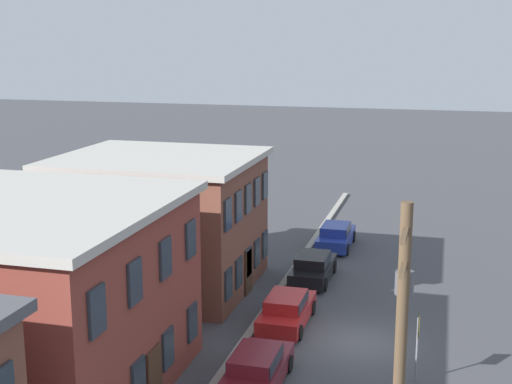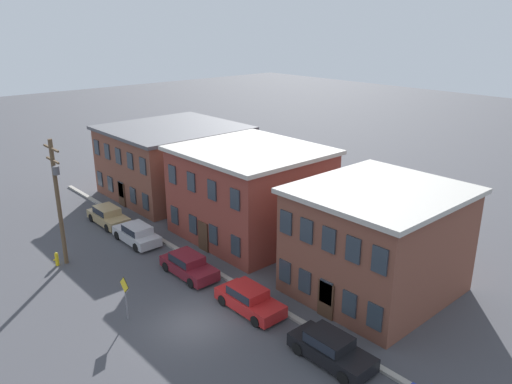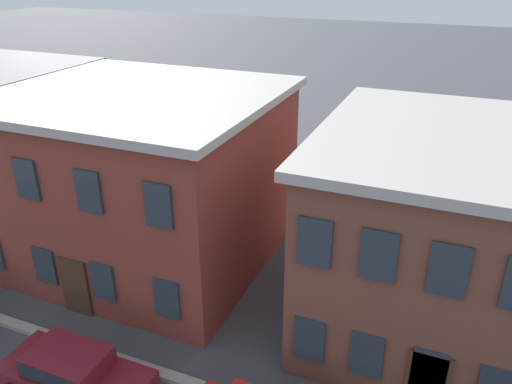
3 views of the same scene
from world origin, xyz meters
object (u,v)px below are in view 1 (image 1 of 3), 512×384
at_px(car_red, 287,309).
at_px(caution_sign, 418,336).
at_px(car_black, 313,267).
at_px(car_blue, 336,235).
at_px(utility_pole, 400,362).
at_px(car_maroon, 256,368).

relative_size(car_red, caution_sign, 1.66).
distance_m(car_black, car_blue, 6.23).
bearing_deg(utility_pole, caution_sign, -0.97).
distance_m(car_maroon, car_red, 5.83).
bearing_deg(utility_pole, car_blue, 11.98).
bearing_deg(car_blue, caution_sign, -161.25).
distance_m(car_red, car_blue, 12.33).
height_order(car_maroon, caution_sign, caution_sign).
distance_m(car_blue, utility_pole, 26.04).
relative_size(car_blue, utility_pole, 0.50).
xyz_separation_m(car_red, caution_sign, (-3.83, -5.72, 1.03)).
relative_size(car_maroon, utility_pole, 0.50).
height_order(car_black, car_blue, same).
bearing_deg(car_maroon, car_red, 2.08).
bearing_deg(car_maroon, utility_pole, -142.53).
relative_size(car_black, caution_sign, 1.66).
bearing_deg(caution_sign, utility_pole, 179.03).
xyz_separation_m(car_red, utility_pole, (-12.81, -5.56, 4.17)).
relative_size(car_black, utility_pole, 0.50).
distance_m(car_red, caution_sign, 6.96).
bearing_deg(caution_sign, car_red, 56.15).
distance_m(car_black, caution_sign, 11.50).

